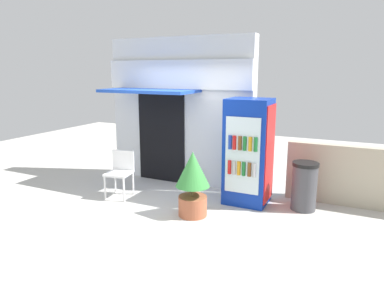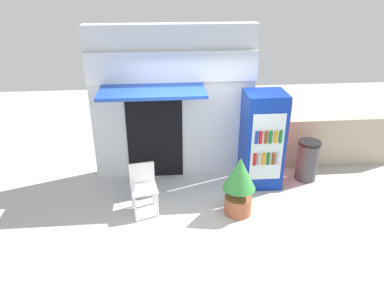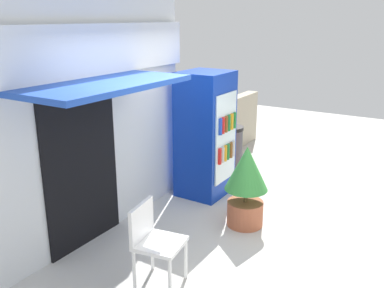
# 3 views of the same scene
# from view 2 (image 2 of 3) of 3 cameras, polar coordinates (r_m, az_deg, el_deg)

# --- Properties ---
(ground) EXTENTS (16.00, 16.00, 0.00)m
(ground) POSITION_cam_2_polar(r_m,az_deg,el_deg) (6.53, 1.82, -11.37)
(ground) COLOR beige
(storefront_building) EXTENTS (3.19, 1.22, 3.04)m
(storefront_building) POSITION_cam_2_polar(r_m,az_deg,el_deg) (7.28, -3.11, 6.46)
(storefront_building) COLOR silver
(storefront_building) RESTS_ON ground
(drink_cooler) EXTENTS (0.78, 0.74, 1.89)m
(drink_cooler) POSITION_cam_2_polar(r_m,az_deg,el_deg) (7.21, 10.88, 0.61)
(drink_cooler) COLOR #0C2D9E
(drink_cooler) RESTS_ON ground
(plastic_chair) EXTENTS (0.51, 0.52, 0.87)m
(plastic_chair) POSITION_cam_2_polar(r_m,az_deg,el_deg) (6.53, -7.56, -6.16)
(plastic_chair) COLOR white
(plastic_chair) RESTS_ON ground
(potted_plant_near_shop) EXTENTS (0.56, 0.56, 1.09)m
(potted_plant_near_shop) POSITION_cam_2_polar(r_m,az_deg,el_deg) (6.37, 7.33, -5.97)
(potted_plant_near_shop) COLOR #AD5B3D
(potted_plant_near_shop) RESTS_ON ground
(trash_bin) EXTENTS (0.44, 0.44, 0.84)m
(trash_bin) POSITION_cam_2_polar(r_m,az_deg,el_deg) (7.81, 17.41, -2.41)
(trash_bin) COLOR #47474C
(trash_bin) RESTS_ON ground
(stone_boundary_wall) EXTENTS (2.61, 0.23, 1.08)m
(stone_boundary_wall) POSITION_cam_2_polar(r_m,az_deg,el_deg) (8.60, 21.77, 0.36)
(stone_boundary_wall) COLOR #B7AD93
(stone_boundary_wall) RESTS_ON ground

